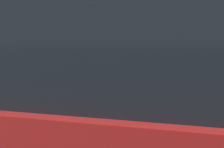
% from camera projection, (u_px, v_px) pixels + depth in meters
% --- Properties ---
extents(sidewalk_curb, '(36.00, 3.16, 0.13)m').
position_uv_depth(sidewalk_curb, '(180.00, 146.00, 4.61)').
color(sidewalk_curb, gray).
rests_on(sidewalk_curb, ground).
extents(parking_meter, '(0.15, 0.16, 1.45)m').
position_uv_depth(parking_meter, '(142.00, 67.00, 3.44)').
color(parking_meter, slate).
rests_on(parking_meter, sidewalk_curb).
extents(pedestrian_at_meter, '(0.73, 0.54, 1.66)m').
position_uv_depth(pedestrian_at_meter, '(99.00, 72.00, 3.73)').
color(pedestrian_at_meter, slate).
rests_on(pedestrian_at_meter, sidewalk_curb).
extents(background_railing, '(24.06, 0.06, 1.06)m').
position_uv_depth(background_railing, '(199.00, 72.00, 5.88)').
color(background_railing, '#2D7A38').
rests_on(background_railing, sidewalk_curb).
extents(backdrop_wall, '(32.00, 0.50, 3.02)m').
position_uv_depth(backdrop_wall, '(213.00, 35.00, 7.61)').
color(backdrop_wall, gray).
rests_on(backdrop_wall, ground).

